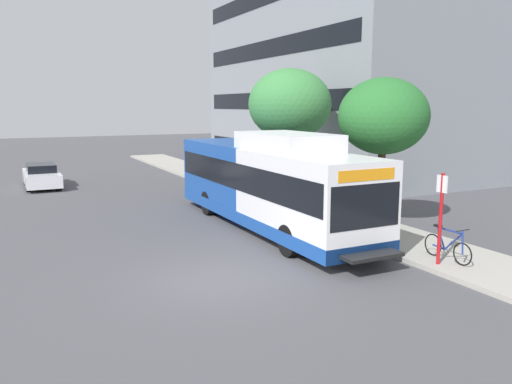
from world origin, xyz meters
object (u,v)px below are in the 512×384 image
(transit_bus, at_px, (268,184))
(bicycle_parked, at_px, (448,246))
(street_tree_mid_block, at_px, (290,104))
(street_tree_near_stop, at_px, (383,117))
(bus_stop_sign_pole, at_px, (441,212))
(parked_car_far_lane, at_px, (42,176))

(transit_bus, height_order, bicycle_parked, transit_bus)
(transit_bus, relative_size, street_tree_mid_block, 1.97)
(street_tree_near_stop, bearing_deg, bicycle_parked, -105.13)
(bus_stop_sign_pole, distance_m, street_tree_near_stop, 5.47)
(bicycle_parked, relative_size, parked_car_far_lane, 0.39)
(parked_car_far_lane, bearing_deg, transit_bus, -64.49)
(bicycle_parked, height_order, street_tree_mid_block, street_tree_mid_block)
(bus_stop_sign_pole, bearing_deg, bicycle_parked, 15.79)
(transit_bus, height_order, street_tree_near_stop, street_tree_near_stop)
(bus_stop_sign_pole, xyz_separation_m, parked_car_far_lane, (-8.90, 20.85, -0.99))
(transit_bus, bearing_deg, bicycle_parked, -68.13)
(transit_bus, relative_size, bicycle_parked, 6.96)
(bus_stop_sign_pole, relative_size, street_tree_near_stop, 0.48)
(street_tree_mid_block, relative_size, parked_car_far_lane, 1.38)
(bus_stop_sign_pole, xyz_separation_m, bicycle_parked, (0.50, 0.14, -1.09))
(transit_bus, bearing_deg, street_tree_mid_block, 52.98)
(bicycle_parked, distance_m, parked_car_far_lane, 22.74)
(street_tree_mid_block, bearing_deg, parked_car_far_lane, 140.32)
(bus_stop_sign_pole, bearing_deg, street_tree_mid_block, 80.40)
(street_tree_near_stop, relative_size, street_tree_mid_block, 0.88)
(transit_bus, distance_m, street_tree_near_stop, 4.87)
(parked_car_far_lane, bearing_deg, street_tree_mid_block, -39.68)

